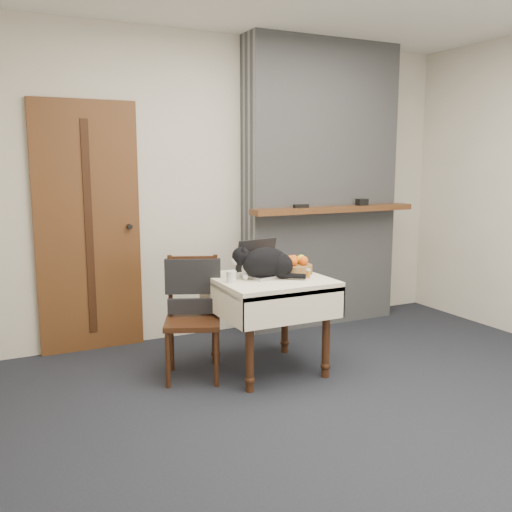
{
  "coord_description": "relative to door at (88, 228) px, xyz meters",
  "views": [
    {
      "loc": [
        -1.99,
        -2.67,
        1.53
      ],
      "look_at": [
        -0.26,
        0.85,
        0.87
      ],
      "focal_mm": 40.0,
      "sensor_mm": 36.0,
      "label": 1
    }
  ],
  "objects": [
    {
      "name": "cat",
      "position": [
        1.04,
        -1.1,
        -0.19
      ],
      "size": [
        0.48,
        0.35,
        0.26
      ],
      "rotation": [
        0.0,
        0.0,
        -0.32
      ],
      "color": "black",
      "rests_on": "side_table"
    },
    {
      "name": "chimney",
      "position": [
        2.1,
        -0.13,
        0.3
      ],
      "size": [
        1.62,
        0.48,
        2.6
      ],
      "color": "gray",
      "rests_on": "ground"
    },
    {
      "name": "ground",
      "position": [
        1.2,
        -1.97,
        -1.0
      ],
      "size": [
        4.5,
        4.5,
        0.0
      ],
      "primitive_type": "plane",
      "color": "black",
      "rests_on": "ground"
    },
    {
      "name": "pill_bottle",
      "position": [
        1.31,
        -1.22,
        -0.27
      ],
      "size": [
        0.03,
        0.03,
        0.07
      ],
      "color": "#B36A16",
      "rests_on": "side_table"
    },
    {
      "name": "door",
      "position": [
        0.0,
        0.0,
        0.0
      ],
      "size": [
        0.82,
        0.1,
        2.0
      ],
      "color": "brown",
      "rests_on": "ground"
    },
    {
      "name": "desk_clutter",
      "position": [
        1.29,
        -1.01,
        -0.3
      ],
      "size": [
        0.15,
        0.07,
        0.01
      ],
      "primitive_type": "cube",
      "rotation": [
        0.0,
        0.0,
        0.36
      ],
      "color": "black",
      "rests_on": "side_table"
    },
    {
      "name": "laptop",
      "position": [
        1.07,
        -0.98,
        -0.24
      ],
      "size": [
        0.4,
        0.37,
        0.26
      ],
      "rotation": [
        0.0,
        0.0,
        0.22
      ],
      "color": "#B7B7BC",
      "rests_on": "side_table"
    },
    {
      "name": "fruit_basket",
      "position": [
        1.32,
        -1.04,
        -0.25
      ],
      "size": [
        0.23,
        0.23,
        0.13
      ],
      "color": "olive",
      "rests_on": "side_table"
    },
    {
      "name": "chair",
      "position": [
        0.55,
        -0.9,
        -0.45
      ],
      "size": [
        0.5,
        0.5,
        0.86
      ],
      "rotation": [
        0.0,
        0.0,
        -0.39
      ],
      "color": "#321C0D",
      "rests_on": "ground"
    },
    {
      "name": "side_table",
      "position": [
        1.07,
        -1.08,
        -0.41
      ],
      "size": [
        0.78,
        0.78,
        0.7
      ],
      "color": "#321C0D",
      "rests_on": "ground"
    },
    {
      "name": "room_shell",
      "position": [
        1.2,
        -1.51,
        0.76
      ],
      "size": [
        4.52,
        4.01,
        2.61
      ],
      "color": "beige",
      "rests_on": "ground"
    },
    {
      "name": "cream_jar",
      "position": [
        0.75,
        -1.12,
        -0.26
      ],
      "size": [
        0.07,
        0.07,
        0.08
      ],
      "primitive_type": "cylinder",
      "color": "silver",
      "rests_on": "side_table"
    }
  ]
}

